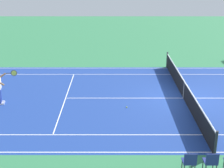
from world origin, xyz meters
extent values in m
plane|color=#2D7247|center=(0.00, 0.00, 0.00)|extent=(60.00, 60.00, 0.00)
cube|color=navy|center=(0.00, 0.00, 0.00)|extent=(24.20, 11.40, 0.00)
cube|color=white|center=(0.00, -5.50, 0.00)|extent=(23.80, 0.05, 0.01)
cube|color=white|center=(0.00, 5.50, 0.00)|extent=(23.80, 0.05, 0.01)
cube|color=white|center=(0.00, -4.11, 0.00)|extent=(23.80, 0.05, 0.01)
cube|color=white|center=(0.00, 4.11, 0.00)|extent=(23.80, 0.05, 0.01)
cube|color=white|center=(6.40, 0.00, 0.00)|extent=(0.05, 8.22, 0.01)
cube|color=white|center=(0.00, 0.00, 0.00)|extent=(12.80, 0.05, 0.01)
cylinder|color=#2D2D33|center=(0.00, -5.80, 0.54)|extent=(0.10, 0.10, 1.08)
cylinder|color=#2D2D33|center=(0.00, 5.80, 0.54)|extent=(0.10, 0.10, 1.08)
cube|color=black|center=(0.00, 0.00, 0.44)|extent=(0.02, 11.60, 0.88)
cube|color=white|center=(0.00, 0.00, 0.95)|extent=(0.04, 11.60, 0.06)
cube|color=white|center=(0.00, 0.00, 0.44)|extent=(0.04, 0.06, 0.88)
cube|color=white|center=(9.62, 0.87, 0.04)|extent=(0.29, 0.15, 0.09)
cylinder|color=navy|center=(9.71, 0.64, 0.45)|extent=(0.15, 0.15, 0.74)
cube|color=white|center=(9.65, 0.64, 0.04)|extent=(0.29, 0.15, 0.09)
cylinder|color=#9E704C|center=(9.48, 1.02, 1.23)|extent=(0.42, 0.17, 0.26)
cylinder|color=#9E704C|center=(9.56, 0.46, 1.43)|extent=(0.41, 0.27, 0.30)
cylinder|color=#232326|center=(9.25, 0.36, 1.54)|extent=(0.28, 0.07, 0.04)
torus|color=#232326|center=(8.97, 0.32, 1.54)|extent=(0.31, 0.07, 0.31)
cylinder|color=#C6D84C|center=(8.97, 0.32, 1.54)|extent=(0.27, 0.04, 0.27)
sphere|color=#CCE01E|center=(3.13, 1.28, 0.03)|extent=(0.07, 0.07, 0.07)
cylinder|color=#38383D|center=(-0.06, 6.65, 0.22)|extent=(0.04, 0.04, 0.44)
cylinder|color=#38383D|center=(0.67, 6.65, 0.22)|extent=(0.04, 0.04, 0.44)
cylinder|color=#38383D|center=(0.31, 6.65, 0.22)|extent=(0.04, 0.04, 0.44)
cube|color=navy|center=(0.49, 6.83, 0.46)|extent=(0.44, 0.44, 0.04)
cube|color=navy|center=(0.49, 7.03, 0.68)|extent=(0.44, 0.04, 0.40)
cylinder|color=#38383D|center=(1.41, 6.65, 0.22)|extent=(0.04, 0.04, 0.44)
cylinder|color=#38383D|center=(1.05, 6.65, 0.22)|extent=(0.04, 0.04, 0.44)
cube|color=navy|center=(1.23, 6.83, 0.46)|extent=(0.44, 0.44, 0.04)
cube|color=navy|center=(1.23, 7.03, 0.68)|extent=(0.44, 0.04, 0.40)
camera|label=1|loc=(3.87, 16.61, 6.85)|focal=53.03mm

